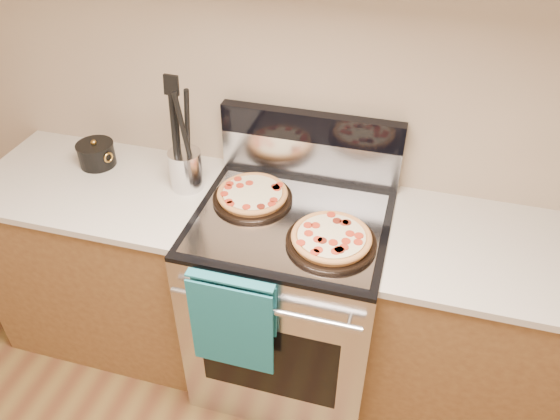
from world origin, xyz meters
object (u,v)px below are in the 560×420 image
(pepperoni_pizza_back, at_px, (253,195))
(utensil_crock, at_px, (186,170))
(pepperoni_pizza_front, at_px, (331,239))
(range_body, at_px, (290,301))
(saucepan, at_px, (97,155))

(pepperoni_pizza_back, relative_size, utensil_crock, 1.87)
(pepperoni_pizza_back, height_order, pepperoni_pizza_front, pepperoni_pizza_front)
(pepperoni_pizza_front, xyz_separation_m, utensil_crock, (-0.66, 0.22, 0.05))
(range_body, distance_m, pepperoni_pizza_front, 0.54)
(pepperoni_pizza_front, height_order, utensil_crock, utensil_crock)
(pepperoni_pizza_back, height_order, utensil_crock, utensil_crock)
(pepperoni_pizza_back, xyz_separation_m, saucepan, (-0.76, 0.09, 0.01))
(pepperoni_pizza_back, xyz_separation_m, utensil_crock, (-0.30, 0.04, 0.05))
(range_body, relative_size, pepperoni_pizza_back, 2.82)
(range_body, height_order, pepperoni_pizza_front, pepperoni_pizza_front)
(range_body, xyz_separation_m, pepperoni_pizza_back, (-0.18, 0.07, 0.50))
(range_body, height_order, saucepan, saucepan)
(range_body, xyz_separation_m, pepperoni_pizza_front, (0.18, -0.11, 0.50))
(pepperoni_pizza_front, bearing_deg, pepperoni_pizza_back, 153.38)
(pepperoni_pizza_back, distance_m, saucepan, 0.76)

